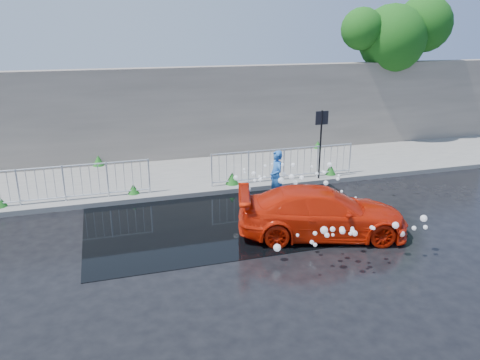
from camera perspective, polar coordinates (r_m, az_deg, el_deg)
The scene contains 13 objects.
ground at distance 12.20m, azimuth -2.00°, elevation -6.62°, with size 90.00×90.00×0.00m, color black.
pavement at distance 16.74m, azimuth -6.43°, elevation 0.59°, with size 30.00×4.00×0.15m, color slate.
curb at distance 14.87m, azimuth -4.99°, elevation -1.64°, with size 30.00×0.25×0.16m, color slate.
retaining_wall at distance 18.41m, azimuth -7.92°, elevation 8.02°, with size 30.00×0.60×3.50m, color #6E665C.
puddle at distance 13.20m, azimuth -1.02°, elevation -4.58°, with size 8.00×5.00×0.01m, color black.
sign_post at distance 15.85m, azimuth 9.85°, elevation 5.60°, with size 0.45×0.06×2.50m.
tree at distance 22.07m, azimuth 18.78°, elevation 16.56°, with size 5.09×2.88×6.41m.
railing_left at distance 14.78m, azimuth -20.70°, elevation -0.25°, with size 5.05×0.05×1.10m.
railing_right at distance 15.83m, azimuth 5.36°, elevation 2.08°, with size 5.05×0.05×1.10m.
weeds at distance 16.22m, azimuth -6.22°, elevation 0.95°, with size 12.17×3.93×0.40m.
water_spray at distance 12.75m, azimuth 8.34°, elevation -2.22°, with size 3.55×5.48×0.99m.
red_car at distance 12.10m, azimuth 10.01°, elevation -3.92°, with size 1.74×4.28×1.24m, color red.
person at distance 14.12m, azimuth 4.44°, elevation 0.40°, with size 0.59×0.39×1.62m, color blue.
Camera 1 is at (-2.80, -10.70, 5.15)m, focal length 35.00 mm.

